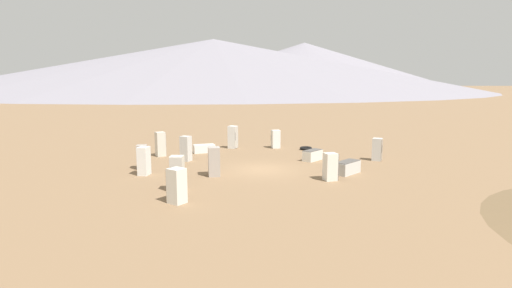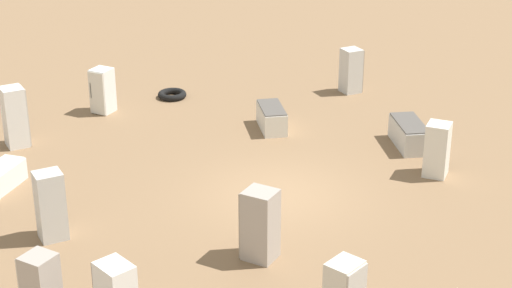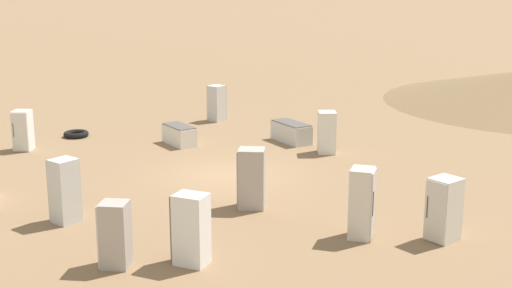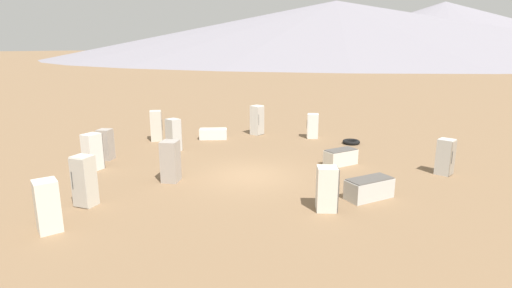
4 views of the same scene
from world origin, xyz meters
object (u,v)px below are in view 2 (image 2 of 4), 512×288
object	(u,v)px
discarded_fridge_11	(272,118)
discarded_fridge_12	(50,206)
discarded_fridge_7	(351,71)
discarded_fridge_10	(409,134)
discarded_fridge_1	(437,149)
discarded_fridge_5	(102,91)
discarded_fridge_3	(41,288)
discarded_fridge_9	(0,178)
scrap_tire	(172,95)
discarded_fridge_4	(15,117)
discarded_fridge_8	(260,225)

from	to	relation	value
discarded_fridge_11	discarded_fridge_12	distance (m)	9.00
discarded_fridge_7	discarded_fridge_10	bearing A→B (deg)	-12.14
discarded_fridge_1	discarded_fridge_12	world-z (taller)	discarded_fridge_12
discarded_fridge_12	discarded_fridge_5	bearing A→B (deg)	63.57
discarded_fridge_1	discarded_fridge_3	size ratio (longest dim) A/B	1.01
discarded_fridge_1	discarded_fridge_7	bearing A→B (deg)	126.70
discarded_fridge_9	scrap_tire	bearing A→B (deg)	78.68
discarded_fridge_10	discarded_fridge_12	xyz separation A→B (m)	(10.68, -3.57, 0.50)
discarded_fridge_5	discarded_fridge_7	bearing A→B (deg)	-139.78
discarded_fridge_3	discarded_fridge_12	size ratio (longest dim) A/B	0.88
discarded_fridge_5	discarded_fridge_12	size ratio (longest dim) A/B	0.86
discarded_fridge_3	discarded_fridge_9	distance (m)	6.76
discarded_fridge_10	scrap_tire	xyz separation A→B (m)	(1.78, -8.62, -0.28)
discarded_fridge_4	discarded_fridge_12	world-z (taller)	discarded_fridge_4
discarded_fridge_3	discarded_fridge_11	size ratio (longest dim) A/B	0.92
discarded_fridge_10	discarded_fridge_12	distance (m)	11.27
discarded_fridge_1	discarded_fridge_12	size ratio (longest dim) A/B	0.89
discarded_fridge_7	discarded_fridge_12	distance (m)	13.57
scrap_tire	discarded_fridge_5	bearing A→B (deg)	-16.45
discarded_fridge_9	discarded_fridge_12	size ratio (longest dim) A/B	1.02
discarded_fridge_3	discarded_fridge_4	world-z (taller)	discarded_fridge_4
discarded_fridge_12	discarded_fridge_10	bearing A→B (deg)	2.92
discarded_fridge_1	discarded_fridge_10	size ratio (longest dim) A/B	0.83
discarded_fridge_3	discarded_fridge_8	size ratio (longest dim) A/B	0.89
scrap_tire	discarded_fridge_3	bearing A→B (deg)	34.87
discarded_fridge_8	discarded_fridge_9	xyz separation A→B (m)	(1.91, -7.79, -0.54)
scrap_tire	discarded_fridge_8	bearing A→B (deg)	56.65
discarded_fridge_1	discarded_fridge_7	world-z (taller)	discarded_fridge_7
discarded_fridge_4	discarded_fridge_8	distance (m)	10.00
discarded_fridge_8	scrap_tire	world-z (taller)	discarded_fridge_8
discarded_fridge_9	discarded_fridge_12	xyz separation A→B (m)	(0.71, 3.33, 0.56)
discarded_fridge_1	scrap_tire	size ratio (longest dim) A/B	1.55
discarded_fridge_7	discarded_fridge_9	bearing A→B (deg)	-79.63
discarded_fridge_4	discarded_fridge_10	distance (m)	12.06
discarded_fridge_7	discarded_fridge_4	bearing A→B (deg)	-92.28
discarded_fridge_5	scrap_tire	world-z (taller)	discarded_fridge_5
discarded_fridge_1	discarded_fridge_11	bearing A→B (deg)	166.06
discarded_fridge_12	scrap_tire	bearing A→B (deg)	51.01
discarded_fridge_4	discarded_fridge_9	size ratio (longest dim) A/B	1.05
discarded_fridge_7	discarded_fridge_11	bearing A→B (deg)	-66.21
discarded_fridge_1	discarded_fridge_12	xyz separation A→B (m)	(9.39, -5.26, 0.10)
discarded_fridge_3	discarded_fridge_5	distance (m)	12.14
discarded_fridge_1	discarded_fridge_7	xyz separation A→B (m)	(-4.16, -5.89, 0.02)
discarded_fridge_9	discarded_fridge_10	bearing A→B (deg)	32.07
discarded_fridge_8	scrap_tire	bearing A→B (deg)	44.55
discarded_fridge_5	discarded_fridge_7	world-z (taller)	discarded_fridge_7
discarded_fridge_3	scrap_tire	size ratio (longest dim) A/B	1.54
discarded_fridge_9	discarded_fridge_12	distance (m)	3.45
discarded_fridge_7	scrap_tire	size ratio (longest dim) A/B	1.58
discarded_fridge_4	discarded_fridge_10	world-z (taller)	discarded_fridge_4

